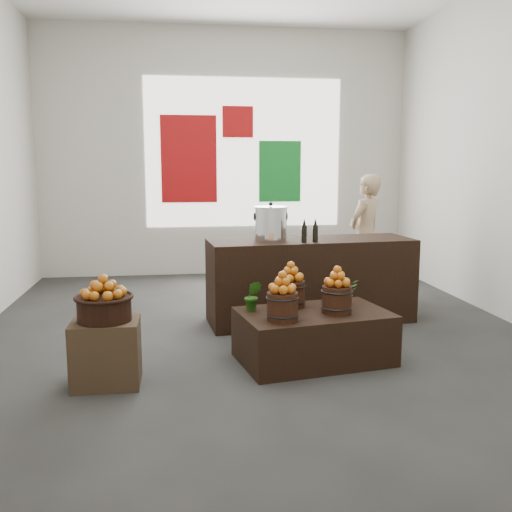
{
  "coord_description": "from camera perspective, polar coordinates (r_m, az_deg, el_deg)",
  "views": [
    {
      "loc": [
        -0.82,
        -5.95,
        1.82
      ],
      "look_at": [
        -0.04,
        -0.4,
        0.91
      ],
      "focal_mm": 40.0,
      "sensor_mm": 36.0,
      "label": 1
    }
  ],
  "objects": [
    {
      "name": "herb_garnish_left",
      "position": [
        5.29,
        -0.31,
        -4.01
      ],
      "size": [
        0.19,
        0.16,
        0.28
      ],
      "primitive_type": "imported",
      "rotation": [
        0.0,
        0.0,
        -0.28
      ],
      "color": "#205912",
      "rests_on": "display_table"
    },
    {
      "name": "deco_red_left",
      "position": [
        9.43,
        -6.73,
        9.59
      ],
      "size": [
        0.9,
        0.04,
        1.4
      ],
      "primitive_type": "cube",
      "color": "#A60C0E",
      "rests_on": "back_wall"
    },
    {
      "name": "counter",
      "position": [
        6.67,
        5.47,
        -2.44
      ],
      "size": [
        2.41,
        0.95,
        0.97
      ],
      "primitive_type": "cube",
      "rotation": [
        0.0,
        0.0,
        0.08
      ],
      "color": "black",
      "rests_on": "ground"
    },
    {
      "name": "apples_in_bucket_front_left",
      "position": [
        4.93,
        2.67,
        -2.63
      ],
      "size": [
        0.2,
        0.2,
        0.18
      ],
      "primitive_type": null,
      "color": "#A91C05",
      "rests_on": "apple_bucket_front_left"
    },
    {
      "name": "crate",
      "position": [
        4.95,
        -14.75,
        -9.33
      ],
      "size": [
        0.55,
        0.45,
        0.55
      ],
      "primitive_type": "cube",
      "rotation": [
        0.0,
        0.0,
        -0.0
      ],
      "color": "#4E3624",
      "rests_on": "ground"
    },
    {
      "name": "wicker_basket",
      "position": [
        4.85,
        -14.93,
        -5.13
      ],
      "size": [
        0.44,
        0.44,
        0.2
      ],
      "primitive_type": "cylinder",
      "color": "black",
      "rests_on": "crate"
    },
    {
      "name": "deco_red_upper",
      "position": [
        9.5,
        -1.84,
        13.27
      ],
      "size": [
        0.5,
        0.04,
        0.5
      ],
      "primitive_type": "cube",
      "color": "#A60C0E",
      "rests_on": "back_wall"
    },
    {
      "name": "apples_in_basket",
      "position": [
        4.81,
        -15.02,
        -2.92
      ],
      "size": [
        0.34,
        0.34,
        0.18
      ],
      "primitive_type": null,
      "color": "#A91C05",
      "rests_on": "wicker_basket"
    },
    {
      "name": "herb_garnish_right",
      "position": [
        5.58,
        8.95,
        -3.61
      ],
      "size": [
        0.28,
        0.26,
        0.25
      ],
      "primitive_type": "imported",
      "rotation": [
        0.0,
        0.0,
        0.34
      ],
      "color": "#205912",
      "rests_on": "display_table"
    },
    {
      "name": "back_opening",
      "position": [
        9.5,
        -1.22,
        10.25
      ],
      "size": [
        3.2,
        0.02,
        2.4
      ],
      "primitive_type": "cube",
      "color": "white",
      "rests_on": "back_wall"
    },
    {
      "name": "apples_in_bucket_rear",
      "position": [
        5.42,
        3.5,
        -1.55
      ],
      "size": [
        0.2,
        0.2,
        0.18
      ],
      "primitive_type": null,
      "color": "#A91C05",
      "rests_on": "apple_bucket_rear"
    },
    {
      "name": "shopper",
      "position": [
        8.12,
        10.88,
        2.09
      ],
      "size": [
        0.73,
        0.7,
        1.68
      ],
      "primitive_type": "imported",
      "rotation": [
        0.0,
        0.0,
        3.84
      ],
      "color": "tan",
      "rests_on": "ground"
    },
    {
      "name": "display_table",
      "position": [
        5.39,
        5.79,
        -7.99
      ],
      "size": [
        1.49,
        1.06,
        0.47
      ],
      "primitive_type": "cube",
      "rotation": [
        0.0,
        0.0,
        0.18
      ],
      "color": "black",
      "rests_on": "ground"
    },
    {
      "name": "back_wall",
      "position": [
        9.49,
        -3.06,
        10.24
      ],
      "size": [
        6.0,
        0.04,
        4.0
      ],
      "primitive_type": "cube",
      "color": "beige",
      "rests_on": "ground"
    },
    {
      "name": "stock_pot_left",
      "position": [
        6.43,
        1.47,
        3.17
      ],
      "size": [
        0.36,
        0.36,
        0.36
      ],
      "primitive_type": "cylinder",
      "color": "silver",
      "rests_on": "counter"
    },
    {
      "name": "apple_bucket_front_left",
      "position": [
        4.98,
        2.65,
        -5.07
      ],
      "size": [
        0.27,
        0.27,
        0.25
      ],
      "primitive_type": "cylinder",
      "color": "#361D0E",
      "rests_on": "display_table"
    },
    {
      "name": "apple_bucket_rear",
      "position": [
        5.46,
        3.47,
        -3.79
      ],
      "size": [
        0.27,
        0.27,
        0.25
      ],
      "primitive_type": "cylinder",
      "color": "#361D0E",
      "rests_on": "display_table"
    },
    {
      "name": "oil_cruets",
      "position": [
        6.35,
        6.22,
        2.6
      ],
      "size": [
        0.18,
        0.08,
        0.27
      ],
      "primitive_type": null,
      "rotation": [
        0.0,
        0.0,
        0.08
      ],
      "color": "black",
      "rests_on": "counter"
    },
    {
      "name": "deco_green_right",
      "position": [
        9.58,
        2.4,
        8.44
      ],
      "size": [
        0.7,
        0.04,
        1.0
      ],
      "primitive_type": "cube",
      "color": "#137C27",
      "rests_on": "back_wall"
    },
    {
      "name": "ground",
      "position": [
        6.28,
        -0.14,
        -7.68
      ],
      "size": [
        7.0,
        7.0,
        0.0
      ],
      "primitive_type": "plane",
      "color": "#323230",
      "rests_on": "ground"
    },
    {
      "name": "apple_bucket_front_right",
      "position": [
        5.27,
        8.08,
        -4.34
      ],
      "size": [
        0.27,
        0.27,
        0.25
      ],
      "primitive_type": "cylinder",
      "color": "#361D0E",
      "rests_on": "display_table"
    },
    {
      "name": "apples_in_bucket_front_right",
      "position": [
        5.23,
        8.14,
        -2.03
      ],
      "size": [
        0.2,
        0.2,
        0.18
      ],
      "primitive_type": null,
      "color": "#A91C05",
      "rests_on": "apple_bucket_front_right"
    }
  ]
}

